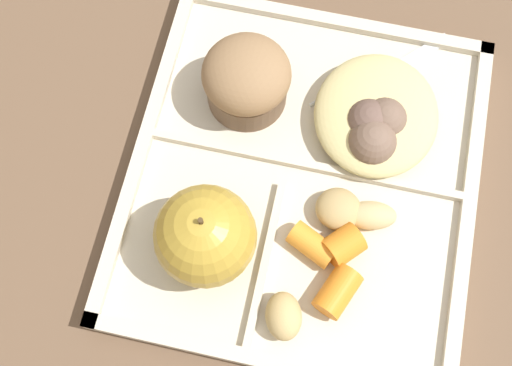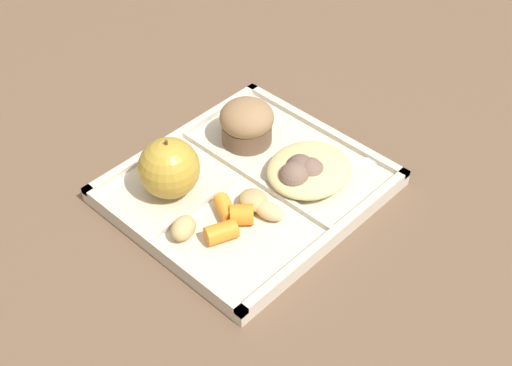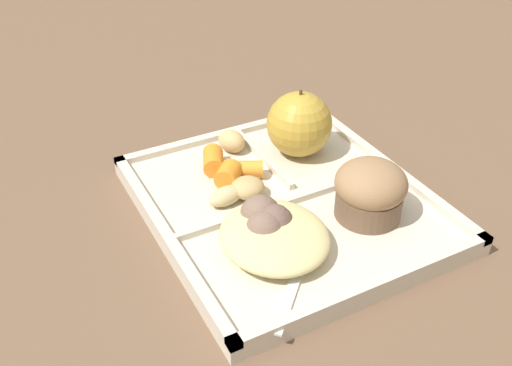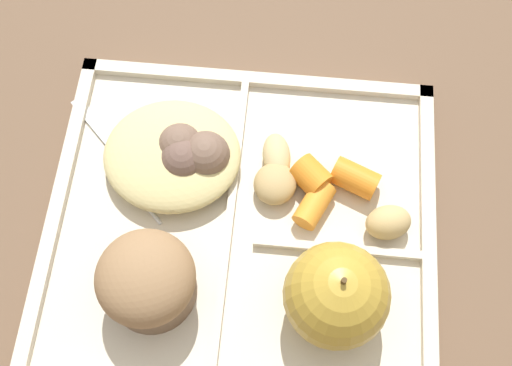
{
  "view_description": "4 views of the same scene",
  "coord_description": "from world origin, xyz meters",
  "px_view_note": "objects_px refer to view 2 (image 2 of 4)",
  "views": [
    {
      "loc": [
        -0.17,
        0.0,
        0.49
      ],
      "look_at": [
        -0.03,
        0.04,
        0.06
      ],
      "focal_mm": 44.02,
      "sensor_mm": 36.0,
      "label": 1
    },
    {
      "loc": [
        -0.46,
        -0.45,
        0.62
      ],
      "look_at": [
        -0.02,
        -0.03,
        0.04
      ],
      "focal_mm": 50.08,
      "sensor_mm": 36.0,
      "label": 2
    },
    {
      "loc": [
        0.42,
        -0.26,
        0.38
      ],
      "look_at": [
        0.01,
        -0.04,
        0.05
      ],
      "focal_mm": 41.32,
      "sensor_mm": 36.0,
      "label": 3
    },
    {
      "loc": [
        -0.03,
        0.16,
        0.48
      ],
      "look_at": [
        -0.01,
        -0.02,
        0.05
      ],
      "focal_mm": 43.86,
      "sensor_mm": 36.0,
      "label": 4
    }
  ],
  "objects_px": {
    "lunch_tray": "(248,188)",
    "green_apple": "(169,168)",
    "bran_muffin": "(247,123)",
    "plastic_fork": "(326,161)"
  },
  "relations": [
    {
      "from": "lunch_tray",
      "to": "green_apple",
      "type": "height_order",
      "value": "green_apple"
    },
    {
      "from": "bran_muffin",
      "to": "plastic_fork",
      "type": "bearing_deg",
      "value": -69.69
    },
    {
      "from": "green_apple",
      "to": "lunch_tray",
      "type": "bearing_deg",
      "value": -39.1
    },
    {
      "from": "green_apple",
      "to": "plastic_fork",
      "type": "bearing_deg",
      "value": -31.15
    },
    {
      "from": "lunch_tray",
      "to": "green_apple",
      "type": "relative_size",
      "value": 3.8
    },
    {
      "from": "green_apple",
      "to": "bran_muffin",
      "type": "distance_m",
      "value": 0.13
    },
    {
      "from": "plastic_fork",
      "to": "green_apple",
      "type": "bearing_deg",
      "value": 148.85
    },
    {
      "from": "green_apple",
      "to": "bran_muffin",
      "type": "xyz_separation_m",
      "value": [
        0.13,
        0.0,
        -0.01
      ]
    },
    {
      "from": "bran_muffin",
      "to": "plastic_fork",
      "type": "relative_size",
      "value": 0.67
    },
    {
      "from": "bran_muffin",
      "to": "plastic_fork",
      "type": "distance_m",
      "value": 0.11
    }
  ]
}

